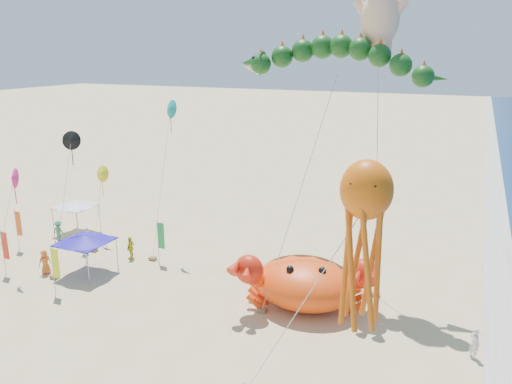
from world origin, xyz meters
TOP-DOWN VIEW (x-y plane):
  - ground at (0.00, 0.00)m, footprint 320.00×320.00m
  - foam_strip at (12.00, 0.00)m, footprint 320.00×320.00m
  - crab_inflatable at (1.27, 1.62)m, footprint 8.07×6.57m
  - dragon_kite at (1.35, 5.94)m, footprint 12.04×7.32m
  - cherub_kite at (3.65, 6.85)m, footprint 2.62×3.53m
  - octopus_kite at (6.24, -7.52)m, footprint 5.96×1.78m
  - canopy_blue at (-13.59, 0.03)m, footprint 3.36×3.36m
  - canopy_white at (-19.86, 5.88)m, footprint 3.08×3.08m
  - feather_flags at (-15.52, -0.27)m, footprint 11.70×6.58m
  - beachgoers at (-14.13, 2.25)m, footprint 31.11×5.73m
  - small_kites at (-14.92, 2.61)m, footprint 8.37×11.24m

SIDE VIEW (x-z plane):
  - ground at x=0.00m, z-range 0.00..0.00m
  - foam_strip at x=12.00m, z-range 0.01..0.01m
  - beachgoers at x=-14.13m, z-range -0.02..1.67m
  - crab_inflatable at x=1.27m, z-range -0.21..3.33m
  - feather_flags at x=-15.52m, z-range 0.41..3.61m
  - canopy_white at x=-19.86m, z-range 1.09..3.79m
  - canopy_blue at x=-13.59m, z-range 1.09..3.79m
  - small_kites at x=-14.92m, z-range 1.39..12.61m
  - octopus_kite at x=6.24m, z-range 2.95..13.97m
  - dragon_kite at x=1.35m, z-range 6.17..21.17m
  - cherub_kite at x=3.65m, z-range 7.23..26.40m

